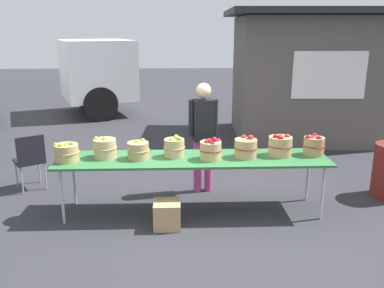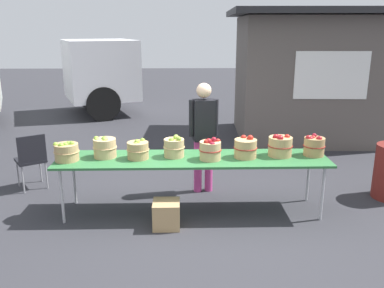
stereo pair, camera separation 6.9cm
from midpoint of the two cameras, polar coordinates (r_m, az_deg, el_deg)
The scene contains 14 objects.
ground_plane at distance 5.54m, azimuth -0.24°, elevation -9.34°, with size 40.00×40.00×0.00m, color #2D2D33.
market_table at distance 5.28m, azimuth -0.25°, elevation -2.27°, with size 3.50×0.76×0.75m.
apple_basket_green_0 at distance 5.36m, azimuth -17.52°, elevation -1.09°, with size 0.32×0.32×0.26m.
apple_basket_green_1 at distance 5.37m, azimuth -12.48°, elevation -0.51°, with size 0.31×0.31×0.28m.
apple_basket_green_2 at distance 5.25m, azimuth -7.91°, elevation -0.82°, with size 0.29×0.29×0.26m.
apple_basket_green_3 at distance 5.28m, azimuth -2.85°, elevation -0.39°, with size 0.28×0.28×0.29m.
apple_basket_red_0 at distance 5.17m, azimuth 2.26°, elevation -0.79°, with size 0.29×0.29×0.29m.
apple_basket_red_1 at distance 5.30m, azimuth 7.17°, elevation -0.50°, with size 0.31×0.31×0.30m.
apple_basket_red_2 at distance 5.44m, azimuth 11.88°, elevation -0.21°, with size 0.33×0.33×0.30m.
apple_basket_red_3 at distance 5.57m, azimuth 16.33°, elevation -0.17°, with size 0.29×0.29×0.28m.
vendor_adult at distance 5.89m, azimuth 1.25°, elevation 2.09°, with size 0.43×0.26×1.63m.
food_kiosk at distance 9.39m, azimuth 15.51°, elevation 9.38°, with size 3.63×3.06×2.74m.
folding_chair at distance 6.54m, azimuth -22.02°, elevation -1.78°, with size 0.55×0.55×0.86m.
produce_crate at distance 5.08m, azimuth -3.89°, elevation -9.80°, with size 0.33×0.33×0.33m, color tan.
Camera 1 is at (-0.21, -5.01, 2.37)m, focal length 38.11 mm.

